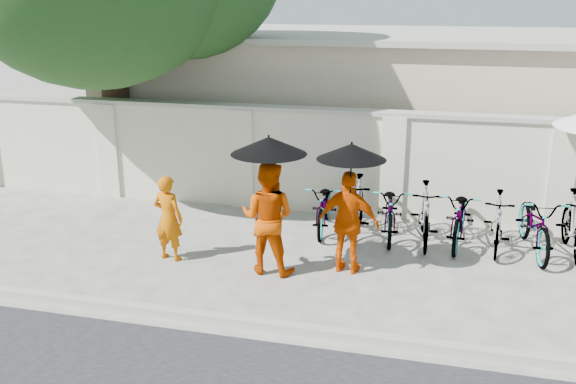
# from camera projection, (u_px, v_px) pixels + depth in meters

# --- Properties ---
(ground) EXTENTS (80.00, 80.00, 0.00)m
(ground) POSITION_uv_depth(u_px,v_px,m) (244.00, 271.00, 10.15)
(ground) COLOR #AEA9A1
(kerb) EXTENTS (40.00, 0.16, 0.12)m
(kerb) POSITION_uv_depth(u_px,v_px,m) (204.00, 317.00, 8.56)
(kerb) COLOR #A1A392
(kerb) RESTS_ON ground
(compound_wall) EXTENTS (20.00, 0.30, 2.00)m
(compound_wall) POSITION_uv_depth(u_px,v_px,m) (342.00, 164.00, 12.58)
(compound_wall) COLOR beige
(compound_wall) RESTS_ON ground
(building_behind) EXTENTS (14.00, 6.00, 3.20)m
(building_behind) POSITION_uv_depth(u_px,v_px,m) (409.00, 104.00, 15.68)
(building_behind) COLOR #C2B095
(building_behind) RESTS_ON ground
(monk_left) EXTENTS (0.57, 0.43, 1.43)m
(monk_left) POSITION_uv_depth(u_px,v_px,m) (168.00, 218.00, 10.39)
(monk_left) COLOR #B95803
(monk_left) RESTS_ON ground
(monk_center) EXTENTS (0.91, 0.73, 1.78)m
(monk_center) POSITION_uv_depth(u_px,v_px,m) (268.00, 218.00, 9.88)
(monk_center) COLOR #BA3C00
(monk_center) RESTS_ON ground
(parasol_center) EXTENTS (1.14, 1.14, 1.17)m
(parasol_center) POSITION_uv_depth(u_px,v_px,m) (269.00, 145.00, 9.45)
(parasol_center) COLOR black
(parasol_center) RESTS_ON ground
(monk_right) EXTENTS (1.00, 0.52, 1.64)m
(monk_right) POSITION_uv_depth(u_px,v_px,m) (349.00, 222.00, 9.88)
(monk_right) COLOR #CB4200
(monk_right) RESTS_ON ground
(parasol_right) EXTENTS (1.05, 1.05, 1.16)m
(parasol_right) POSITION_uv_depth(u_px,v_px,m) (351.00, 152.00, 9.47)
(parasol_right) COLOR black
(parasol_right) RESTS_ON ground
(bike_0) EXTENTS (0.78, 1.82, 0.93)m
(bike_0) POSITION_uv_depth(u_px,v_px,m) (325.00, 206.00, 11.76)
(bike_0) COLOR #A9A9A9
(bike_0) RESTS_ON ground
(bike_1) EXTENTS (0.55, 1.77, 1.06)m
(bike_1) POSITION_uv_depth(u_px,v_px,m) (357.00, 207.00, 11.53)
(bike_1) COLOR #A9A9A9
(bike_1) RESTS_ON ground
(bike_2) EXTENTS (0.84, 1.94, 0.99)m
(bike_2) POSITION_uv_depth(u_px,v_px,m) (391.00, 210.00, 11.44)
(bike_2) COLOR #A9A9A9
(bike_2) RESTS_ON ground
(bike_3) EXTENTS (0.65, 1.79, 1.05)m
(bike_3) POSITION_uv_depth(u_px,v_px,m) (425.00, 214.00, 11.13)
(bike_3) COLOR #A9A9A9
(bike_3) RESTS_ON ground
(bike_4) EXTENTS (0.83, 1.98, 1.01)m
(bike_4) POSITION_uv_depth(u_px,v_px,m) (461.00, 216.00, 11.11)
(bike_4) COLOR #A9A9A9
(bike_4) RESTS_ON ground
(bike_5) EXTENTS (0.56, 1.66, 0.99)m
(bike_5) POSITION_uv_depth(u_px,v_px,m) (497.00, 222.00, 10.85)
(bike_5) COLOR #A9A9A9
(bike_5) RESTS_ON ground
(bike_6) EXTENTS (0.93, 2.05, 1.04)m
(bike_6) POSITION_uv_depth(u_px,v_px,m) (535.00, 223.00, 10.72)
(bike_6) COLOR #A9A9A9
(bike_6) RESTS_ON ground
(bike_7) EXTENTS (0.57, 1.81, 1.08)m
(bike_7) POSITION_uv_depth(u_px,v_px,m) (574.00, 225.00, 10.57)
(bike_7) COLOR #A9A9A9
(bike_7) RESTS_ON ground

